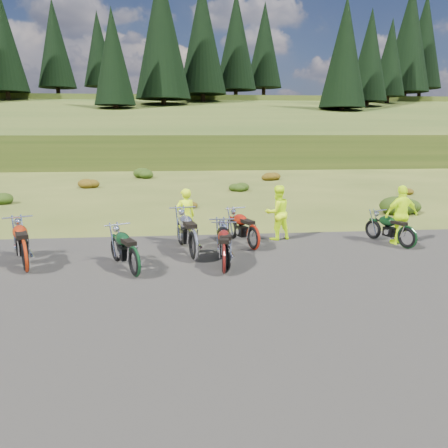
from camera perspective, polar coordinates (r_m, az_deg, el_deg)
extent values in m
plane|color=#3D4B19|center=(10.35, -1.49, -6.73)|extent=(300.00, 300.00, 0.00)
cube|color=black|center=(8.49, -0.50, -11.07)|extent=(20.00, 12.00, 0.04)
cube|color=#2D4216|center=(119.82, -5.37, 10.45)|extent=(300.00, 90.00, 9.17)
cylinder|color=black|center=(77.54, -26.34, 14.54)|extent=(0.70, 0.70, 2.20)
cone|color=black|center=(78.53, -26.95, 20.64)|extent=(6.60, 6.60, 15.00)
cylinder|color=black|center=(81.58, -20.82, 15.65)|extent=(0.70, 0.70, 2.20)
cone|color=black|center=(82.55, -21.26, 21.11)|extent=(6.16, 6.16, 14.00)
cylinder|color=black|center=(86.25, -15.79, 16.27)|extent=(0.70, 0.70, 2.20)
cone|color=black|center=(87.16, -16.09, 21.12)|extent=(5.72, 5.72, 13.00)
cylinder|color=black|center=(60.40, -13.94, 13.98)|extent=(0.70, 0.70, 2.20)
cone|color=black|center=(61.05, -14.29, 20.46)|extent=(5.28, 5.28, 12.00)
cylinder|color=black|center=(65.91, -7.89, 15.07)|extent=(0.70, 0.70, 2.20)
cone|color=black|center=(67.17, -8.15, 23.53)|extent=(7.92, 7.92, 18.00)
cylinder|color=black|center=(72.03, -2.77, 15.86)|extent=(0.70, 0.70, 2.20)
cone|color=black|center=(73.25, -2.85, 23.21)|extent=(7.48, 7.48, 17.00)
cylinder|color=black|center=(78.60, 1.55, 16.42)|extent=(0.70, 0.70, 2.20)
cone|color=black|center=(79.77, 1.59, 22.81)|extent=(7.04, 7.04, 16.00)
cylinder|color=black|center=(85.51, 5.20, 16.70)|extent=(0.70, 0.70, 2.20)
cone|color=black|center=(86.60, 5.31, 22.25)|extent=(6.60, 6.60, 15.00)
cylinder|color=black|center=(62.69, 15.07, 13.66)|extent=(0.70, 0.70, 2.20)
cone|color=black|center=(63.45, 15.48, 20.80)|extent=(6.16, 6.16, 14.00)
cylinder|color=black|center=(70.53, 18.09, 14.24)|extent=(0.70, 0.70, 2.20)
cone|color=black|center=(71.26, 18.50, 20.18)|extent=(5.72, 5.72, 13.00)
cylinder|color=black|center=(78.52, 20.50, 14.68)|extent=(0.70, 0.70, 2.20)
cone|color=black|center=(79.22, 20.89, 19.65)|extent=(5.28, 5.28, 12.00)
cylinder|color=black|center=(86.62, 22.48, 15.01)|extent=(0.70, 0.70, 2.20)
cone|color=black|center=(87.83, 23.04, 21.45)|extent=(7.92, 7.92, 18.00)
cylinder|color=black|center=(94.80, 24.12, 15.28)|extent=(0.70, 0.70, 2.20)
cone|color=black|center=(95.95, 24.64, 20.86)|extent=(7.48, 7.48, 17.00)
ellipsoid|color=#1D380E|center=(22.89, -27.15, 3.14)|extent=(1.03, 1.03, 0.61)
ellipsoid|color=#5A350B|center=(27.11, -17.38, 5.28)|extent=(1.30, 1.30, 0.77)
ellipsoid|color=#1D380E|center=(31.91, -10.35, 6.73)|extent=(1.56, 1.56, 0.92)
ellipsoid|color=#5A350B|center=(19.23, -4.68, 2.74)|extent=(0.77, 0.77, 0.45)
ellipsoid|color=#1D380E|center=(24.67, 1.87, 5.02)|extent=(1.03, 1.03, 0.61)
ellipsoid|color=#5A350B|center=(30.34, 6.03, 6.44)|extent=(1.30, 1.30, 0.77)
ellipsoid|color=#1D380E|center=(19.34, 22.20, 2.63)|extent=(1.56, 1.56, 0.92)
ellipsoid|color=#5A350B|center=(25.35, 22.47, 4.13)|extent=(0.77, 0.77, 0.45)
imported|color=#D5FF0D|center=(13.01, -5.05, 0.90)|extent=(0.70, 0.57, 1.65)
imported|color=#D5FF0D|center=(13.54, 6.98, 1.37)|extent=(0.97, 0.86, 1.68)
imported|color=#D5FF0D|center=(13.89, 22.14, 0.98)|extent=(1.07, 0.54, 1.76)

